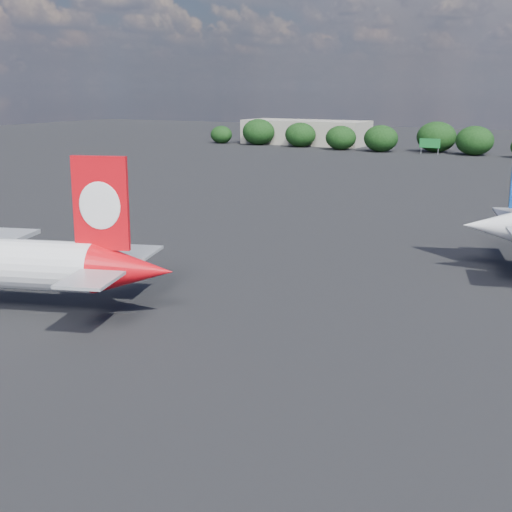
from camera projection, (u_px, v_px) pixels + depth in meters
The scene contains 3 objects.
ground at pixel (324, 229), 98.65m from camera, with size 500.00×500.00×0.00m, color black.
terminal_building at pixel (306, 132), 240.64m from camera, with size 42.00×16.00×8.00m.
highway_sign at pixel (430, 143), 205.00m from camera, with size 6.00×0.30×4.50m.
Camera 1 is at (38.93, -29.15, 19.27)m, focal length 50.00 mm.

